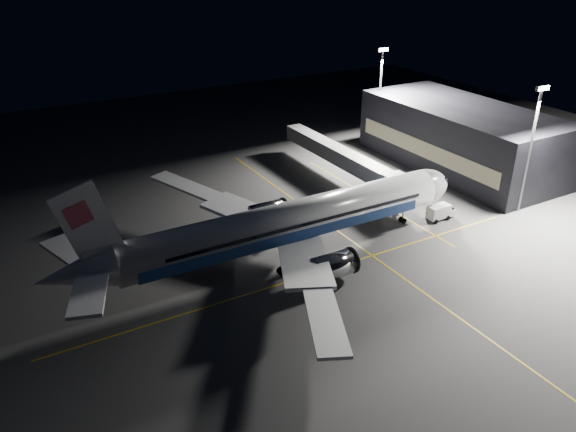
% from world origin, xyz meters
% --- Properties ---
extents(ground, '(200.00, 200.00, 0.00)m').
position_xyz_m(ground, '(0.00, 0.00, 0.00)').
color(ground, '#4C4C4F').
rests_on(ground, ground).
extents(guide_line_main, '(0.25, 80.00, 0.01)m').
position_xyz_m(guide_line_main, '(10.00, 0.00, 0.01)').
color(guide_line_main, gold).
rests_on(guide_line_main, ground).
extents(guide_line_cross, '(70.00, 0.25, 0.01)m').
position_xyz_m(guide_line_cross, '(0.00, -6.00, 0.01)').
color(guide_line_cross, gold).
rests_on(guide_line_cross, ground).
extents(guide_line_side, '(0.25, 40.00, 0.01)m').
position_xyz_m(guide_line_side, '(22.00, 10.00, 0.01)').
color(guide_line_side, gold).
rests_on(guide_line_side, ground).
extents(airliner, '(61.48, 54.22, 16.64)m').
position_xyz_m(airliner, '(-1.08, 0.00, 5.16)').
color(airliner, silver).
rests_on(airliner, ground).
extents(terminal, '(18.12, 40.00, 12.00)m').
position_xyz_m(terminal, '(45.98, 14.00, 6.00)').
color(terminal, black).
rests_on(terminal, ground).
extents(jet_bridge, '(3.60, 34.40, 6.30)m').
position_xyz_m(jet_bridge, '(22.00, 18.06, 4.58)').
color(jet_bridge, '#B2B2B7').
rests_on(jet_bridge, ground).
extents(floodlight_mast_north, '(2.40, 0.68, 20.70)m').
position_xyz_m(floodlight_mast_north, '(40.00, 31.99, 12.37)').
color(floodlight_mast_north, '#59595E').
rests_on(floodlight_mast_north, ground).
extents(floodlight_mast_south, '(2.40, 0.67, 20.70)m').
position_xyz_m(floodlight_mast_south, '(40.00, -6.01, 12.37)').
color(floodlight_mast_south, '#59595E').
rests_on(floodlight_mast_south, ground).
extents(service_truck, '(4.88, 2.26, 2.47)m').
position_xyz_m(service_truck, '(26.51, -1.99, 1.32)').
color(service_truck, silver).
rests_on(service_truck, ground).
extents(baggage_tug, '(2.73, 2.19, 1.97)m').
position_xyz_m(baggage_tug, '(-3.08, 11.67, 0.91)').
color(baggage_tug, black).
rests_on(baggage_tug, ground).
extents(safety_cone_a, '(0.37, 0.37, 0.56)m').
position_xyz_m(safety_cone_a, '(-3.11, 12.65, 0.28)').
color(safety_cone_a, '#EA6009').
rests_on(safety_cone_a, ground).
extents(safety_cone_b, '(0.41, 0.41, 0.62)m').
position_xyz_m(safety_cone_b, '(3.62, 14.00, 0.31)').
color(safety_cone_b, '#EA6009').
rests_on(safety_cone_b, ground).
extents(safety_cone_c, '(0.45, 0.45, 0.68)m').
position_xyz_m(safety_cone_c, '(1.95, 14.00, 0.34)').
color(safety_cone_c, '#EA6009').
rests_on(safety_cone_c, ground).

